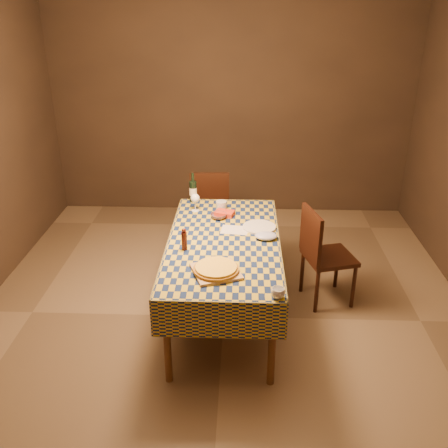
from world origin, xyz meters
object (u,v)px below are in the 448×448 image
(bowl, at_px, (219,216))
(chair_right, at_px, (321,251))
(cutting_board, at_px, (216,272))
(wine_bottle, at_px, (193,191))
(dining_table, at_px, (224,249))
(chair_far, at_px, (210,204))
(pizza, at_px, (216,268))
(white_plate, at_px, (259,227))

(bowl, distance_m, chair_right, 0.99)
(bowl, bearing_deg, cutting_board, -88.40)
(cutting_board, relative_size, wine_bottle, 1.10)
(cutting_board, height_order, chair_right, chair_right)
(dining_table, bearing_deg, chair_far, 98.59)
(dining_table, distance_m, wine_bottle, 0.95)
(bowl, height_order, chair_right, chair_right)
(pizza, height_order, chair_right, chair_right)
(pizza, bearing_deg, bowl, 91.60)
(wine_bottle, bearing_deg, dining_table, -68.62)
(pizza, relative_size, wine_bottle, 1.41)
(wine_bottle, xyz_separation_m, chair_far, (0.13, 0.52, -0.36))
(pizza, xyz_separation_m, bowl, (-0.03, 0.99, -0.01))
(dining_table, relative_size, cutting_board, 5.66)
(cutting_board, xyz_separation_m, pizza, (0.00, 0.00, 0.03))
(bowl, bearing_deg, chair_far, 98.87)
(white_plate, height_order, chair_right, chair_right)
(cutting_board, xyz_separation_m, chair_right, (0.92, 0.84, -0.26))
(bowl, bearing_deg, white_plate, -27.69)
(chair_right, bearing_deg, bowl, 171.26)
(chair_right, bearing_deg, cutting_board, -137.40)
(wine_bottle, bearing_deg, pizza, -77.82)
(dining_table, bearing_deg, cutting_board, -93.93)
(dining_table, distance_m, chair_far, 1.40)
(cutting_board, relative_size, chair_right, 0.35)
(wine_bottle, bearing_deg, white_plate, -43.18)
(dining_table, height_order, pizza, pizza)
(bowl, relative_size, wine_bottle, 0.50)
(dining_table, relative_size, wine_bottle, 6.24)
(cutting_board, bearing_deg, pizza, 0.00)
(pizza, relative_size, chair_far, 0.45)
(dining_table, xyz_separation_m, pizza, (-0.04, -0.53, 0.11))
(cutting_board, relative_size, bowl, 2.20)
(dining_table, distance_m, bowl, 0.47)
(wine_bottle, relative_size, white_plate, 1.01)
(chair_far, bearing_deg, pizza, -84.86)
(chair_right, bearing_deg, dining_table, -160.62)
(cutting_board, distance_m, white_plate, 0.86)
(wine_bottle, height_order, chair_far, wine_bottle)
(dining_table, xyz_separation_m, white_plate, (0.30, 0.26, 0.08))
(pizza, distance_m, wine_bottle, 1.43)
(dining_table, height_order, cutting_board, cutting_board)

